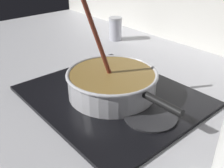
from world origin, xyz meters
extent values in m
cube|color=#B7B7BC|center=(0.00, 0.00, -0.02)|extent=(2.40, 1.60, 0.04)
cube|color=black|center=(0.04, 0.15, 0.01)|extent=(0.56, 0.48, 0.01)
torus|color=#592D0C|center=(0.04, 0.15, 0.02)|extent=(0.17, 0.17, 0.01)
cylinder|color=#262628|center=(0.21, 0.15, 0.01)|extent=(0.16, 0.16, 0.01)
cylinder|color=silver|center=(0.04, 0.15, 0.05)|extent=(0.29, 0.29, 0.08)
cylinder|color=olive|center=(0.04, 0.15, 0.06)|extent=(0.28, 0.28, 0.07)
torus|color=silver|center=(0.04, 0.15, 0.09)|extent=(0.30, 0.30, 0.01)
cylinder|color=black|center=(0.25, 0.15, 0.08)|extent=(0.13, 0.02, 0.02)
cylinder|color=#EDD88C|center=(-0.04, 0.10, 0.08)|extent=(0.03, 0.03, 0.01)
cylinder|color=#E5CC7A|center=(0.08, 0.15, 0.08)|extent=(0.03, 0.03, 0.01)
cylinder|color=beige|center=(0.02, 0.20, 0.08)|extent=(0.03, 0.03, 0.01)
cylinder|color=#EDD88C|center=(-0.04, 0.16, 0.08)|extent=(0.03, 0.03, 0.01)
cylinder|color=beige|center=(0.04, 0.15, 0.08)|extent=(0.04, 0.04, 0.01)
cylinder|color=#E5CC7A|center=(0.03, 0.27, 0.08)|extent=(0.03, 0.03, 0.01)
cylinder|color=#E5CC7A|center=(-0.01, 0.06, 0.08)|extent=(0.04, 0.04, 0.01)
cylinder|color=beige|center=(0.01, 0.10, 0.08)|extent=(0.03, 0.03, 0.01)
cylinder|color=maroon|center=(0.01, 0.12, 0.21)|extent=(0.06, 0.09, 0.27)
cube|color=brown|center=(0.03, 0.15, 0.08)|extent=(0.05, 0.05, 0.01)
cylinder|color=silver|center=(-0.40, 0.56, 0.05)|extent=(0.07, 0.07, 0.11)
cylinder|color=#B2B2B7|center=(-0.40, 0.56, 0.12)|extent=(0.07, 0.07, 0.01)
camera|label=1|loc=(0.61, -0.34, 0.46)|focal=41.73mm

